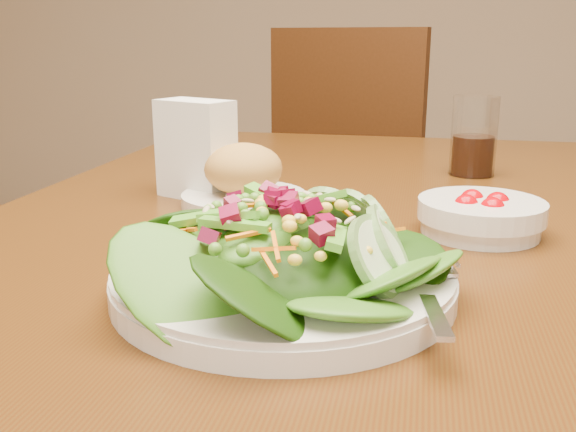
# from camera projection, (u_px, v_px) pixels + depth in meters

# --- Properties ---
(dining_table) EXTENTS (0.90, 1.40, 0.75)m
(dining_table) POSITION_uv_depth(u_px,v_px,m) (338.00, 302.00, 0.79)
(dining_table) COLOR #42270C
(dining_table) RESTS_ON ground_plane
(chair_far) EXTENTS (0.57, 0.57, 0.99)m
(chair_far) POSITION_uv_depth(u_px,v_px,m) (362.00, 192.00, 1.88)
(chair_far) COLOR #351A0A
(chair_far) RESTS_ON ground_plane
(salad_plate) EXTENTS (0.30, 0.30, 0.09)m
(salad_plate) POSITION_uv_depth(u_px,v_px,m) (295.00, 258.00, 0.55)
(salad_plate) COLOR silver
(salad_plate) RESTS_ON dining_table
(bread_plate) EXTENTS (0.16, 0.16, 0.08)m
(bread_plate) POSITION_uv_depth(u_px,v_px,m) (244.00, 180.00, 0.84)
(bread_plate) COLOR silver
(bread_plate) RESTS_ON dining_table
(tomato_bowl) EXTENTS (0.14, 0.14, 0.05)m
(tomato_bowl) POSITION_uv_depth(u_px,v_px,m) (481.00, 216.00, 0.72)
(tomato_bowl) COLOR silver
(tomato_bowl) RESTS_ON dining_table
(drinking_glass) EXTENTS (0.07, 0.07, 0.13)m
(drinking_glass) POSITION_uv_depth(u_px,v_px,m) (474.00, 142.00, 1.02)
(drinking_glass) COLOR silver
(drinking_glass) RESTS_ON dining_table
(napkin_holder) EXTENTS (0.12, 0.09, 0.13)m
(napkin_holder) POSITION_uv_depth(u_px,v_px,m) (196.00, 146.00, 0.88)
(napkin_holder) COLOR white
(napkin_holder) RESTS_ON dining_table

